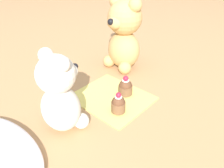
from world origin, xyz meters
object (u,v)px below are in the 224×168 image
(teddy_bear_tan, at_px, (124,35))
(cupcake_near_cream_bear, at_px, (118,104))
(teddy_bear_cream, at_px, (60,95))
(cupcake_near_tan_bear, at_px, (125,87))

(teddy_bear_tan, height_order, cupcake_near_cream_bear, teddy_bear_tan)
(teddy_bear_cream, relative_size, teddy_bear_tan, 0.80)
(cupcake_near_cream_bear, bearing_deg, teddy_bear_tan, -53.03)
(teddy_bear_cream, bearing_deg, cupcake_near_tan_bear, -93.82)
(teddy_bear_cream, distance_m, cupcake_near_cream_bear, 0.18)
(teddy_bear_cream, height_order, cupcake_near_tan_bear, teddy_bear_cream)
(teddy_bear_cream, xyz_separation_m, cupcake_near_tan_bear, (-0.03, -0.24, -0.08))
(teddy_bear_cream, distance_m, cupcake_near_tan_bear, 0.25)
(teddy_bear_tan, xyz_separation_m, cupcake_near_tan_bear, (-0.14, 0.16, -0.11))
(cupcake_near_cream_bear, relative_size, cupcake_near_tan_bear, 0.98)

